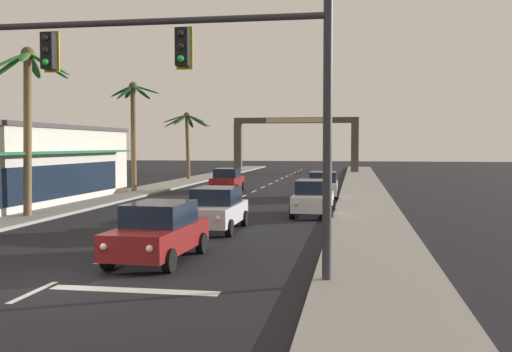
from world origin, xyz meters
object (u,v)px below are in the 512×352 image
at_px(sedan_third_in_queue, 216,209).
at_px(palm_left_second, 28,100).
at_px(palm_left_third, 134,116).
at_px(sedan_lead_at_stop_bar, 158,231).
at_px(sedan_oncoming_far, 227,180).
at_px(sedan_parked_mid_kerb, 314,198).
at_px(traffic_signal_mast, 188,74).
at_px(sedan_parked_nearest_kerb, 323,185).
at_px(palm_left_farthest, 187,129).
at_px(town_gateway_arch, 295,137).

distance_m(sedan_third_in_queue, palm_left_second, 10.55).
xyz_separation_m(palm_left_second, palm_left_third, (-0.73, 14.70, -0.04)).
xyz_separation_m(sedan_lead_at_stop_bar, sedan_oncoming_far, (-3.43, 24.97, 0.00)).
bearing_deg(sedan_parked_mid_kerb, sedan_lead_at_stop_bar, -107.32).
xyz_separation_m(traffic_signal_mast, sedan_parked_nearest_kerb, (2.11, 22.71, -4.21)).
relative_size(palm_left_second, palm_left_farthest, 1.20).
xyz_separation_m(palm_left_farthest, town_gateway_arch, (8.55, 17.70, -0.44)).
bearing_deg(town_gateway_arch, sedan_parked_mid_kerb, -83.16).
bearing_deg(sedan_third_in_queue, palm_left_farthest, 108.14).
relative_size(sedan_lead_at_stop_bar, palm_left_third, 0.58).
bearing_deg(sedan_parked_nearest_kerb, palm_left_second, -136.33).
relative_size(sedan_third_in_queue, palm_left_second, 0.57).
distance_m(sedan_parked_nearest_kerb, palm_left_farthest, 22.50).
distance_m(palm_left_third, palm_left_farthest, 14.71).
distance_m(sedan_lead_at_stop_bar, sedan_parked_nearest_kerb, 20.86).
height_order(sedan_third_in_queue, palm_left_second, palm_left_second).
height_order(palm_left_second, palm_left_farthest, palm_left_second).
height_order(traffic_signal_mast, sedan_lead_at_stop_bar, traffic_signal_mast).
bearing_deg(traffic_signal_mast, town_gateway_arch, 93.11).
xyz_separation_m(traffic_signal_mast, sedan_lead_at_stop_bar, (-1.53, 2.17, -4.21)).
distance_m(traffic_signal_mast, palm_left_second, 14.98).
relative_size(sedan_third_in_queue, sedan_oncoming_far, 1.00).
height_order(sedan_oncoming_far, palm_left_second, palm_left_second).
relative_size(sedan_parked_nearest_kerb, town_gateway_arch, 0.29).
relative_size(traffic_signal_mast, palm_left_second, 1.41).
bearing_deg(traffic_signal_mast, palm_left_second, 134.76).
distance_m(palm_left_second, palm_left_third, 14.72).
xyz_separation_m(sedan_oncoming_far, palm_left_second, (-5.58, -16.51, 4.54)).
distance_m(sedan_third_in_queue, sedan_parked_nearest_kerb, 14.78).
bearing_deg(palm_left_farthest, town_gateway_arch, 64.20).
bearing_deg(town_gateway_arch, palm_left_second, -98.94).
xyz_separation_m(sedan_third_in_queue, palm_left_farthest, (-10.39, 31.71, 3.96)).
bearing_deg(sedan_lead_at_stop_bar, palm_left_second, 136.80).
distance_m(traffic_signal_mast, town_gateway_arch, 57.82).
height_order(traffic_signal_mast, sedan_parked_nearest_kerb, traffic_signal_mast).
bearing_deg(sedan_parked_nearest_kerb, sedan_oncoming_far, 147.91).
height_order(sedan_parked_nearest_kerb, sedan_parked_mid_kerb, same).
xyz_separation_m(sedan_lead_at_stop_bar, sedan_third_in_queue, (0.23, 6.16, 0.00)).
bearing_deg(town_gateway_arch, sedan_oncoming_far, -93.41).
height_order(palm_left_second, palm_left_third, palm_left_second).
bearing_deg(palm_left_third, town_gateway_arch, 75.90).
relative_size(sedan_parked_mid_kerb, palm_left_farthest, 0.69).
height_order(sedan_parked_nearest_kerb, palm_left_second, palm_left_second).
distance_m(sedan_lead_at_stop_bar, sedan_parked_mid_kerb, 12.26).
distance_m(sedan_oncoming_far, town_gateway_arch, 30.85).
bearing_deg(palm_left_farthest, traffic_signal_mast, -73.72).
xyz_separation_m(traffic_signal_mast, town_gateway_arch, (-3.14, 57.73, -0.69)).
xyz_separation_m(sedan_lead_at_stop_bar, palm_left_farthest, (-10.16, 37.87, 3.96)).
distance_m(sedan_parked_mid_kerb, palm_left_farthest, 29.85).
height_order(traffic_signal_mast, sedan_parked_mid_kerb, traffic_signal_mast).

